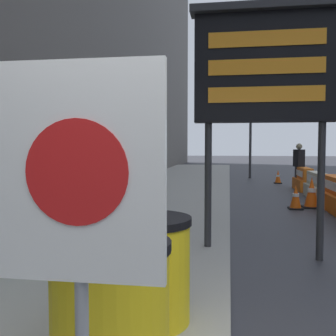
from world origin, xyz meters
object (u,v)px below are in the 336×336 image
at_px(jersey_barrier_cream, 317,187).
at_px(traffic_light_near_curb, 251,123).
at_px(jersey_barrier_orange_near, 304,180).
at_px(warning_sign, 79,194).
at_px(traffic_cone_mid, 296,197).
at_px(barrel_drum_foreground, 110,310).
at_px(traffic_cone_near, 278,177).
at_px(traffic_cone_far, 312,193).
at_px(barrel_drum_middle, 146,269).
at_px(message_board, 265,69).
at_px(pedestrian_worker, 299,162).

height_order(jersey_barrier_cream, traffic_light_near_curb, traffic_light_near_curb).
bearing_deg(jersey_barrier_orange_near, warning_sign, -104.15).
bearing_deg(traffic_cone_mid, barrel_drum_foreground, -106.87).
bearing_deg(warning_sign, jersey_barrier_cream, 73.13).
relative_size(traffic_cone_near, traffic_cone_far, 0.71).
distance_m(barrel_drum_middle, jersey_barrier_cream, 9.70).
height_order(jersey_barrier_cream, traffic_cone_mid, jersey_barrier_cream).
height_order(message_board, pedestrian_worker, message_board).
xyz_separation_m(jersey_barrier_orange_near, traffic_cone_near, (-0.60, 2.36, -0.08)).
relative_size(jersey_barrier_cream, traffic_cone_near, 3.05).
relative_size(barrel_drum_middle, pedestrian_worker, 0.52).
distance_m(warning_sign, message_board, 4.33).
distance_m(barrel_drum_foreground, traffic_cone_near, 14.74).
height_order(barrel_drum_middle, message_board, message_board).
relative_size(warning_sign, traffic_cone_near, 3.23).
relative_size(traffic_cone_near, traffic_light_near_curb, 0.15).
bearing_deg(barrel_drum_middle, pedestrian_worker, 74.92).
relative_size(warning_sign, traffic_cone_mid, 2.94).
distance_m(barrel_drum_middle, traffic_light_near_curb, 16.33).
distance_m(barrel_drum_foreground, traffic_light_near_curb, 17.15).
height_order(barrel_drum_foreground, jersey_barrier_orange_near, barrel_drum_foreground).
distance_m(traffic_cone_near, pedestrian_worker, 2.00).
distance_m(barrel_drum_middle, warning_sign, 1.73).
height_order(barrel_drum_middle, traffic_light_near_curb, traffic_light_near_curb).
xyz_separation_m(barrel_drum_middle, traffic_light_near_curb, (1.66, 16.11, 2.07)).
distance_m(barrel_drum_foreground, warning_sign, 1.07).
relative_size(barrel_drum_foreground, pedestrian_worker, 0.52).
distance_m(warning_sign, traffic_cone_mid, 8.80).
bearing_deg(message_board, jersey_barrier_cream, 72.22).
bearing_deg(traffic_cone_mid, pedestrian_worker, 79.75).
xyz_separation_m(message_board, traffic_light_near_curb, (0.52, 13.65, 0.02)).
relative_size(barrel_drum_foreground, traffic_cone_far, 1.10).
bearing_deg(jersey_barrier_orange_near, traffic_cone_near, 104.25).
distance_m(jersey_barrier_orange_near, traffic_cone_near, 2.44).
bearing_deg(pedestrian_worker, traffic_cone_far, -22.46).
height_order(barrel_drum_foreground, traffic_light_near_curb, traffic_light_near_curb).
height_order(traffic_cone_near, pedestrian_worker, pedestrian_worker).
distance_m(traffic_cone_near, traffic_light_near_curb, 3.55).
bearing_deg(traffic_cone_mid, traffic_cone_far, 34.08).
distance_m(traffic_cone_mid, traffic_cone_far, 0.53).
xyz_separation_m(barrel_drum_foreground, message_board, (1.19, 3.29, 2.05)).
bearing_deg(warning_sign, traffic_cone_far, 72.89).
bearing_deg(warning_sign, message_board, 74.66).
bearing_deg(traffic_light_near_curb, barrel_drum_middle, -95.90).
distance_m(traffic_cone_near, traffic_cone_far, 6.46).
xyz_separation_m(barrel_drum_foreground, warning_sign, (0.09, -0.71, 0.80)).
bearing_deg(warning_sign, barrel_drum_foreground, 97.14).
bearing_deg(jersey_barrier_cream, traffic_light_near_curb, 102.99).
distance_m(traffic_cone_far, traffic_light_near_curb, 9.26).
bearing_deg(message_board, traffic_light_near_curb, 87.80).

